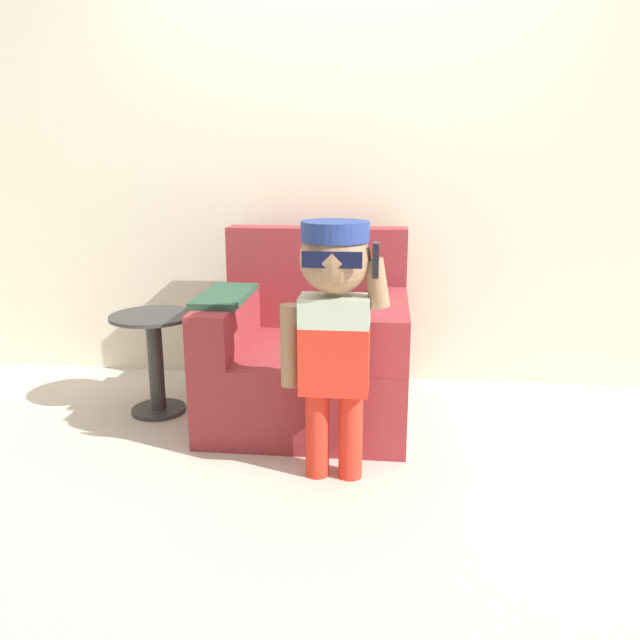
% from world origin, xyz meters
% --- Properties ---
extents(ground_plane, '(10.00, 10.00, 0.00)m').
position_xyz_m(ground_plane, '(0.00, 0.00, 0.00)').
color(ground_plane, beige).
extents(wall_back, '(10.00, 0.05, 2.60)m').
position_xyz_m(wall_back, '(0.00, 0.64, 1.30)').
color(wall_back, beige).
rests_on(wall_back, ground_plane).
extents(armchair, '(0.99, 0.94, 0.93)m').
position_xyz_m(armchair, '(-0.13, 0.06, 0.32)').
color(armchair, maroon).
rests_on(armchair, ground_plane).
extents(person_child, '(0.43, 0.32, 1.06)m').
position_xyz_m(person_child, '(0.05, -0.61, 0.70)').
color(person_child, red).
rests_on(person_child, ground_plane).
extents(side_table, '(0.43, 0.43, 0.52)m').
position_xyz_m(side_table, '(-0.92, -0.03, 0.32)').
color(side_table, '#333333').
rests_on(side_table, ground_plane).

